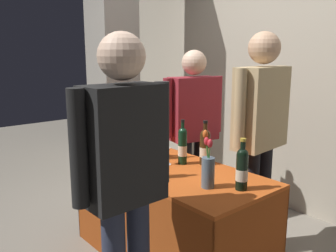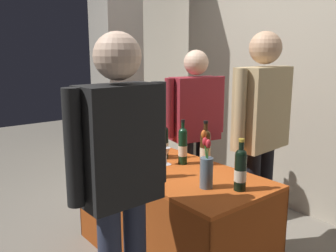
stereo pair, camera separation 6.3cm
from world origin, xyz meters
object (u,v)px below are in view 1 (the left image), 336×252
(display_bottle_0, at_px, (205,146))
(flower_vase, at_px, (208,169))
(vendor_presenter, at_px, (260,123))
(tasting_table, at_px, (168,197))
(featured_wine_bottle, at_px, (157,158))
(taster_foreground_right, at_px, (124,170))
(wine_glass_near_vendor, at_px, (166,153))
(concrete_pillar, at_px, (112,45))

(display_bottle_0, relative_size, flower_vase, 0.92)
(display_bottle_0, bearing_deg, vendor_presenter, 62.36)
(tasting_table, distance_m, featured_wine_bottle, 0.44)
(featured_wine_bottle, height_order, display_bottle_0, featured_wine_bottle)
(vendor_presenter, relative_size, taster_foreground_right, 1.03)
(display_bottle_0, xyz_separation_m, taster_foreground_right, (0.34, -0.93, 0.11))
(tasting_table, bearing_deg, display_bottle_0, 62.45)
(tasting_table, xyz_separation_m, vendor_presenter, (0.33, 0.63, 0.52))
(tasting_table, relative_size, wine_glass_near_vendor, 12.02)
(flower_vase, bearing_deg, display_bottle_0, 136.16)
(concrete_pillar, distance_m, wine_glass_near_vendor, 1.91)
(tasting_table, xyz_separation_m, flower_vase, (0.46, -0.08, 0.35))
(featured_wine_bottle, height_order, wine_glass_near_vendor, featured_wine_bottle)
(wine_glass_near_vendor, distance_m, vendor_presenter, 0.74)
(featured_wine_bottle, xyz_separation_m, flower_vase, (0.34, 0.13, -0.02))
(display_bottle_0, distance_m, vendor_presenter, 0.46)
(concrete_pillar, xyz_separation_m, taster_foreground_right, (2.15, -1.28, -0.64))
(featured_wine_bottle, bearing_deg, flower_vase, 20.76)
(wine_glass_near_vendor, xyz_separation_m, taster_foreground_right, (0.52, -0.70, 0.15))
(featured_wine_bottle, xyz_separation_m, display_bottle_0, (-0.00, 0.45, -0.00))
(flower_vase, bearing_deg, wine_glass_near_vendor, 169.04)
(concrete_pillar, bearing_deg, tasting_table, -19.71)
(display_bottle_0, bearing_deg, taster_foreground_right, -69.77)
(concrete_pillar, bearing_deg, display_bottle_0, -11.11)
(wine_glass_near_vendor, relative_size, taster_foreground_right, 0.08)
(concrete_pillar, bearing_deg, wine_glass_near_vendor, -19.53)
(featured_wine_bottle, distance_m, vendor_presenter, 0.87)
(flower_vase, bearing_deg, taster_foreground_right, -89.51)
(concrete_pillar, height_order, featured_wine_bottle, concrete_pillar)
(featured_wine_bottle, relative_size, flower_vase, 0.94)
(featured_wine_bottle, height_order, taster_foreground_right, taster_foreground_right)
(concrete_pillar, relative_size, flower_vase, 9.17)
(featured_wine_bottle, distance_m, taster_foreground_right, 0.60)
(tasting_table, distance_m, display_bottle_0, 0.46)
(vendor_presenter, bearing_deg, featured_wine_bottle, -18.22)
(vendor_presenter, distance_m, taster_foreground_right, 1.32)
(concrete_pillar, xyz_separation_m, flower_vase, (2.14, -0.68, -0.76))
(tasting_table, xyz_separation_m, display_bottle_0, (0.13, 0.25, 0.37))
(flower_vase, height_order, vendor_presenter, vendor_presenter)
(tasting_table, distance_m, flower_vase, 0.59)
(concrete_pillar, bearing_deg, taster_foreground_right, -30.83)
(flower_vase, xyz_separation_m, vendor_presenter, (-0.14, 0.71, 0.17))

